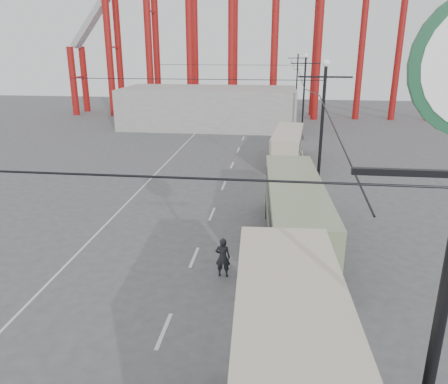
# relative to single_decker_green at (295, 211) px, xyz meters

# --- Properties ---
(road_markings) EXTENTS (12.52, 120.00, 0.01)m
(road_markings) POSITION_rel_single_decker_green_xyz_m (-4.81, 7.59, -1.91)
(road_markings) COLOR silver
(road_markings) RESTS_ON ground
(lamp_post_mid) EXTENTS (3.20, 0.44, 9.32)m
(lamp_post_mid) POSITION_rel_single_decker_green_xyz_m (1.65, 5.89, 2.76)
(lamp_post_mid) COLOR black
(lamp_post_mid) RESTS_ON ground
(lamp_post_far) EXTENTS (3.20, 0.44, 9.32)m
(lamp_post_far) POSITION_rel_single_decker_green_xyz_m (1.65, 27.89, 2.76)
(lamp_post_far) COLOR black
(lamp_post_far) RESTS_ON ground
(lamp_post_distant) EXTENTS (3.20, 0.44, 9.32)m
(lamp_post_distant) POSITION_rel_single_decker_green_xyz_m (1.65, 49.89, 2.76)
(lamp_post_distant) COLOR black
(lamp_post_distant) RESTS_ON ground
(fairground_shed) EXTENTS (22.00, 10.00, 5.00)m
(fairground_shed) POSITION_rel_single_decker_green_xyz_m (-9.95, 34.89, 0.58)
(fairground_shed) COLOR gray
(fairground_shed) RESTS_ON ground
(single_decker_green) EXTENTS (3.42, 12.17, 3.40)m
(single_decker_green) POSITION_rel_single_decker_green_xyz_m (0.00, 0.00, 0.00)
(single_decker_green) COLOR gray
(single_decker_green) RESTS_ON ground
(single_decker_cream) EXTENTS (3.13, 9.53, 2.91)m
(single_decker_cream) POSITION_rel_single_decker_green_xyz_m (-0.11, 17.31, -0.28)
(single_decker_cream) COLOR beige
(single_decker_cream) RESTS_ON ground
(pedestrian) EXTENTS (0.69, 0.45, 1.89)m
(pedestrian) POSITION_rel_single_decker_green_xyz_m (-3.29, -3.77, -0.98)
(pedestrian) COLOR black
(pedestrian) RESTS_ON ground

